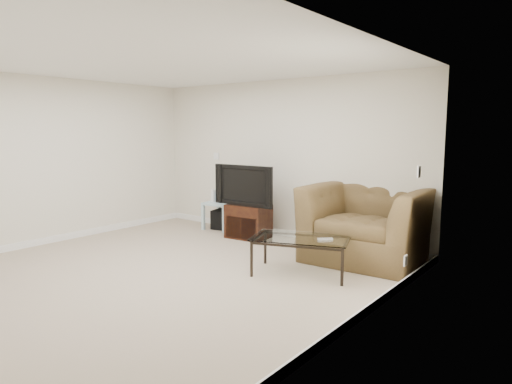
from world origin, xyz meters
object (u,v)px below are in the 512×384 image
Objects in this scene: side_table at (221,215)px; recliner at (367,211)px; tv_stand at (248,221)px; television at (247,185)px; coffee_table at (301,256)px; subwoofer at (223,219)px.

recliner reaches higher than side_table.
side_table is at bearing 172.17° from recliner.
tv_stand reaches higher than side_table.
television reaches higher than side_table.
tv_stand is 1.31× the size of side_table.
tv_stand is at bearing 147.46° from coffee_table.
television is 1.04m from side_table.
tv_stand is 1.95m from coffee_table.
television is 0.90× the size of coffee_table.
side_table reaches higher than subwoofer.
television is 2.02m from recliner.
television is (0.00, -0.03, 0.59)m from tv_stand.
television is 0.68× the size of recliner.
tv_stand is at bearing 94.99° from television.
tv_stand reaches higher than coffee_table.
recliner is 1.33× the size of coffee_table.
television is 2.04m from coffee_table.
tv_stand is at bearing -16.16° from side_table.
tv_stand is 0.83m from side_table.
coffee_table is at bearing -28.37° from subwoofer.
tv_stand is 0.63× the size of television.
coffee_table is at bearing -112.20° from recliner.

